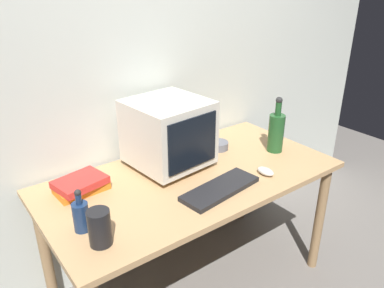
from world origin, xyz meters
name	(u,v)px	position (x,y,z in m)	size (l,w,h in m)	color
ground_plane	(192,284)	(0.00, 0.00, 0.00)	(6.00, 6.00, 0.00)	slate
back_wall	(143,64)	(0.00, 0.45, 1.25)	(4.00, 0.08, 2.50)	beige
desk	(192,190)	(0.00, 0.00, 0.66)	(1.55, 0.78, 0.75)	tan
crt_monitor	(168,133)	(-0.03, 0.16, 0.94)	(0.41, 0.42, 0.37)	beige
keyboard	(220,189)	(0.02, -0.21, 0.76)	(0.42, 0.15, 0.02)	black
computer_mouse	(266,171)	(0.31, -0.22, 0.77)	(0.06, 0.10, 0.04)	beige
bottle_tall	(276,131)	(0.57, -0.05, 0.87)	(0.09, 0.09, 0.33)	#1E4C23
bottle_short	(81,215)	(-0.64, -0.10, 0.82)	(0.07, 0.07, 0.19)	navy
book_stack	(81,185)	(-0.52, 0.19, 0.79)	(0.26, 0.21, 0.07)	orange
cd_spindle	(218,145)	(0.32, 0.17, 0.77)	(0.12, 0.12, 0.04)	#595B66
metal_canister	(100,228)	(-0.61, -0.22, 0.82)	(0.09, 0.09, 0.15)	black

